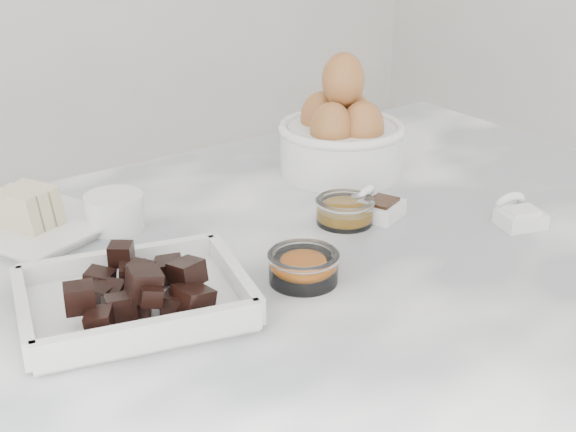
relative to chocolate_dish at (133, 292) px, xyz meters
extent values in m
cube|color=white|center=(0.19, 0.00, -0.04)|extent=(1.20, 0.80, 0.04)
cube|color=white|center=(0.00, 0.00, -0.02)|extent=(0.24, 0.20, 0.01)
cube|color=white|center=(-0.01, 0.24, -0.02)|extent=(0.18, 0.18, 0.01)
cube|color=white|center=(-0.01, 0.24, -0.01)|extent=(0.20, 0.20, 0.00)
cylinder|color=white|center=(0.07, 0.20, 0.00)|extent=(0.07, 0.07, 0.04)
cylinder|color=white|center=(0.07, 0.20, 0.01)|extent=(0.06, 0.06, 0.01)
cylinder|color=white|center=(0.42, 0.19, 0.01)|extent=(0.18, 0.18, 0.07)
torus|color=white|center=(0.42, 0.19, 0.04)|extent=(0.18, 0.18, 0.02)
ellipsoid|color=#A16A34|center=(0.46, 0.20, 0.05)|extent=(0.06, 0.06, 0.08)
ellipsoid|color=#A16A34|center=(0.38, 0.19, 0.05)|extent=(0.06, 0.06, 0.08)
ellipsoid|color=#A16A34|center=(0.42, 0.23, 0.05)|extent=(0.06, 0.06, 0.08)
ellipsoid|color=#A16A34|center=(0.41, 0.16, 0.05)|extent=(0.06, 0.06, 0.08)
ellipsoid|color=#A16A34|center=(0.42, 0.20, 0.11)|extent=(0.06, 0.06, 0.08)
cylinder|color=white|center=(0.31, 0.05, -0.01)|extent=(0.07, 0.07, 0.03)
torus|color=white|center=(0.31, 0.05, 0.00)|extent=(0.07, 0.07, 0.01)
cylinder|color=orange|center=(0.31, 0.05, -0.01)|extent=(0.06, 0.06, 0.01)
cylinder|color=white|center=(0.18, -0.04, -0.01)|extent=(0.07, 0.07, 0.03)
torus|color=white|center=(0.18, -0.04, 0.01)|extent=(0.08, 0.08, 0.01)
ellipsoid|color=orange|center=(0.18, -0.04, -0.01)|extent=(0.05, 0.05, 0.02)
cube|color=white|center=(0.36, 0.04, -0.01)|extent=(0.07, 0.06, 0.02)
cube|color=black|center=(0.36, 0.04, 0.00)|extent=(0.05, 0.04, 0.00)
torus|color=white|center=(0.35, 0.06, 0.00)|extent=(0.05, 0.04, 0.04)
cube|color=white|center=(0.48, -0.08, -0.01)|extent=(0.06, 0.06, 0.02)
cube|color=white|center=(0.48, -0.08, 0.00)|extent=(0.05, 0.04, 0.00)
torus|color=white|center=(0.49, -0.06, 0.00)|extent=(0.05, 0.04, 0.04)
camera|label=1|loc=(-0.28, -0.65, 0.38)|focal=50.00mm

